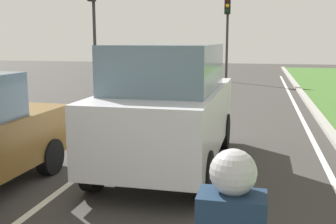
% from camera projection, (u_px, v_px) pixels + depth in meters
% --- Properties ---
extents(ground_plane, '(60.00, 60.00, 0.00)m').
position_uv_depth(ground_plane, '(178.00, 121.00, 12.05)').
color(ground_plane, '#383533').
extents(lane_line_center, '(0.12, 32.00, 0.01)m').
position_uv_depth(lane_line_center, '(155.00, 120.00, 12.20)').
color(lane_line_center, silver).
rests_on(lane_line_center, ground).
extents(lane_line_right_edge, '(0.12, 32.00, 0.01)m').
position_uv_depth(lane_line_right_edge, '(306.00, 126.00, 11.26)').
color(lane_line_right_edge, silver).
rests_on(lane_line_right_edge, ground).
extents(curb_right, '(0.24, 48.00, 0.12)m').
position_uv_depth(curb_right, '(325.00, 125.00, 11.14)').
color(curb_right, '#9E9B93').
rests_on(curb_right, ground).
extents(car_suv_ahead, '(1.99, 4.51, 2.28)m').
position_uv_depth(car_suv_ahead, '(169.00, 105.00, 7.52)').
color(car_suv_ahead, silver).
rests_on(car_suv_ahead, ground).
extents(traffic_light_overhead_left, '(0.32, 0.50, 5.32)m').
position_uv_depth(traffic_light_overhead_left, '(93.00, 13.00, 18.14)').
color(traffic_light_overhead_left, '#2D2D2D').
rests_on(traffic_light_overhead_left, ground).
extents(traffic_light_far_median, '(0.32, 0.50, 4.98)m').
position_uv_depth(traffic_light_far_median, '(227.00, 22.00, 22.56)').
color(traffic_light_far_median, '#2D2D2D').
rests_on(traffic_light_far_median, ground).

